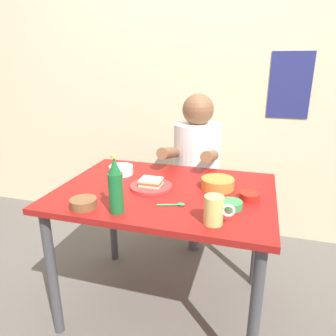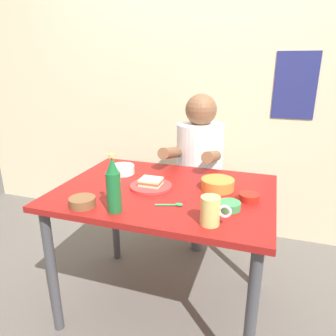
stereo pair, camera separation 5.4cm
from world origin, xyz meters
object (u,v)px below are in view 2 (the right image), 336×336
at_px(plate_orange, 151,186).
at_px(beer_mug, 211,211).
at_px(stool, 198,208).
at_px(beer_bottle, 113,186).
at_px(rice_bowl_white, 122,169).
at_px(sandwich, 151,182).
at_px(dining_table, 165,206).
at_px(person_seated, 199,154).

xyz_separation_m(plate_orange, beer_mug, (0.37, -0.29, 0.05)).
bearing_deg(stool, beer_bottle, -100.11).
bearing_deg(beer_mug, plate_orange, 141.76).
xyz_separation_m(beer_mug, rice_bowl_white, (-0.61, 0.44, -0.03)).
relative_size(sandwich, beer_bottle, 0.42).
bearing_deg(sandwich, dining_table, -0.95).
xyz_separation_m(dining_table, person_seated, (0.04, 0.62, 0.12)).
height_order(dining_table, person_seated, person_seated).
height_order(person_seated, rice_bowl_white, person_seated).
bearing_deg(beer_mug, beer_bottle, -177.78).
bearing_deg(dining_table, beer_mug, -44.76).
relative_size(person_seated, rice_bowl_white, 5.14).
bearing_deg(plate_orange, beer_mug, -38.24).
relative_size(sandwich, rice_bowl_white, 0.79).
relative_size(beer_mug, rice_bowl_white, 0.90).
distance_m(person_seated, beer_mug, 0.95).
xyz_separation_m(dining_table, rice_bowl_white, (-0.32, 0.15, 0.12)).
bearing_deg(dining_table, stool, 86.49).
bearing_deg(sandwich, rice_bowl_white, 148.11).
bearing_deg(beer_mug, dining_table, 135.24).
xyz_separation_m(stool, person_seated, (0.00, -0.01, 0.42)).
bearing_deg(beer_mug, stool, 105.48).
xyz_separation_m(person_seated, plate_orange, (-0.12, -0.62, -0.02)).
height_order(beer_mug, rice_bowl_white, beer_mug).
bearing_deg(rice_bowl_white, dining_table, -25.33).
bearing_deg(plate_orange, stool, 79.53).
height_order(plate_orange, beer_bottle, beer_bottle).
bearing_deg(beer_mug, person_seated, 105.66).
height_order(plate_orange, rice_bowl_white, rice_bowl_white).
distance_m(dining_table, person_seated, 0.63).
xyz_separation_m(person_seated, beer_bottle, (-0.17, -0.93, 0.09)).
relative_size(plate_orange, beer_bottle, 0.84).
bearing_deg(person_seated, dining_table, -93.58).
xyz_separation_m(plate_orange, sandwich, (0.00, 0.00, 0.02)).
bearing_deg(plate_orange, sandwich, 0.00).
relative_size(stool, rice_bowl_white, 3.21).
xyz_separation_m(sandwich, beer_bottle, (-0.05, -0.31, 0.09)).
height_order(sandwich, beer_mug, beer_mug).
height_order(plate_orange, sandwich, sandwich).
distance_m(stool, person_seated, 0.42).
bearing_deg(plate_orange, person_seated, 79.34).
bearing_deg(dining_table, plate_orange, 179.05).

